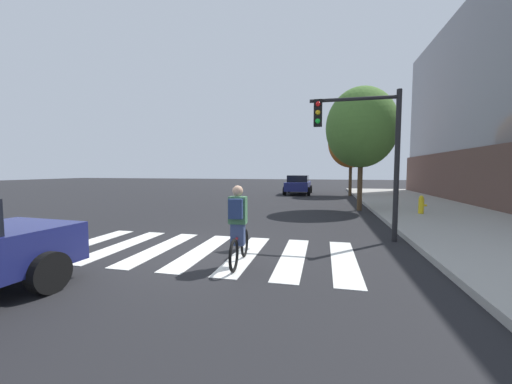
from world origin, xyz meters
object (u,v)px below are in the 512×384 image
street_tree_near (361,128)px  fire_hydrant (421,205)px  cyclist (238,226)px  street_tree_mid (351,142)px  sedan_mid (298,184)px  traffic_light_near (366,140)px

street_tree_near → fire_hydrant: bearing=-34.1°
cyclist → street_tree_mid: street_tree_mid is taller
street_tree_near → street_tree_mid: street_tree_mid is taller
fire_hydrant → street_tree_mid: street_tree_mid is taller
cyclist → street_tree_near: size_ratio=0.28×
sedan_mid → fire_hydrant: 12.83m
cyclist → street_tree_near: 10.69m
sedan_mid → traffic_light_near: size_ratio=1.10×
fire_hydrant → street_tree_mid: (-2.06, 10.42, 3.70)m
sedan_mid → street_tree_mid: size_ratio=0.74×
street_tree_near → street_tree_mid: bearing=88.2°
cyclist → street_tree_near: bearing=70.0°
cyclist → fire_hydrant: bearing=53.9°
sedan_mid → street_tree_mid: street_tree_mid is taller
traffic_light_near → fire_hydrant: (2.97, 4.99, -2.33)m
cyclist → street_tree_mid: size_ratio=0.27×
fire_hydrant → street_tree_near: size_ratio=0.13×
sedan_mid → cyclist: (0.37, -19.21, 0.02)m
cyclist → traffic_light_near: bearing=46.3°
cyclist → traffic_light_near: (2.86, 2.99, 2.02)m
traffic_light_near → street_tree_mid: (0.91, 15.41, 1.37)m
sedan_mid → cyclist: cyclist is taller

